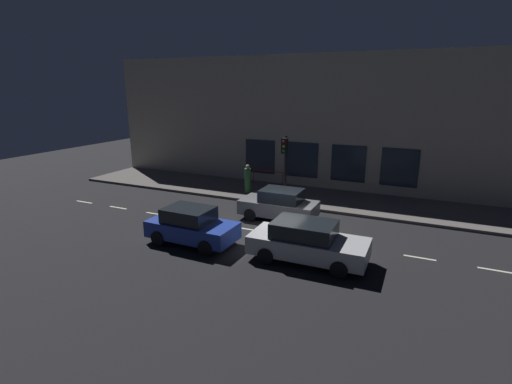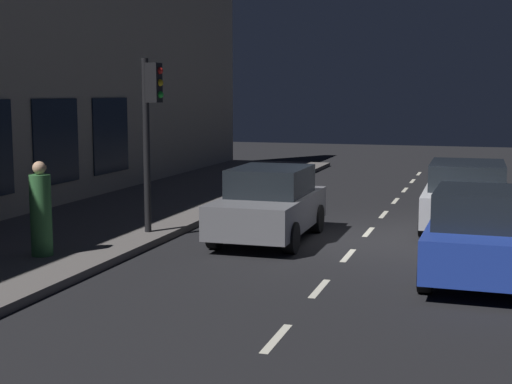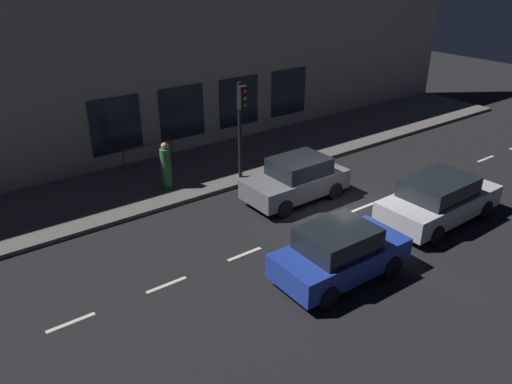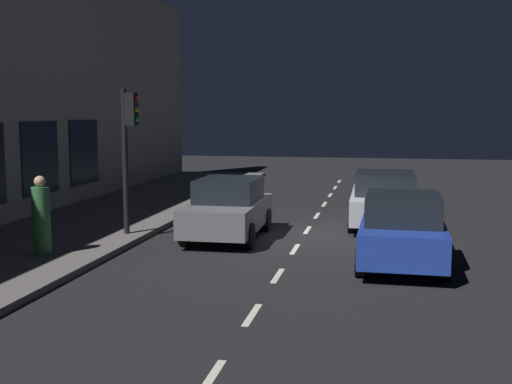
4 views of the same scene
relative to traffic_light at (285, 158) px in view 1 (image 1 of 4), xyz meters
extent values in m
plane|color=black|center=(-4.41, -1.19, -2.72)|extent=(60.00, 60.00, 0.00)
cube|color=#5B5654|center=(1.84, -1.19, -2.64)|extent=(4.50, 32.00, 0.15)
cube|color=#B2A893|center=(4.39, -1.19, 1.54)|extent=(0.60, 32.00, 8.51)
cube|color=#192333|center=(4.06, -5.72, -0.83)|extent=(0.04, 2.14, 2.28)
cube|color=#192333|center=(4.06, -2.70, -0.83)|extent=(0.04, 2.14, 2.28)
cube|color=#192333|center=(4.06, 0.32, -0.83)|extent=(0.04, 2.14, 2.28)
cube|color=#192333|center=(4.06, 3.34, -0.83)|extent=(0.04, 2.14, 2.28)
cube|color=beige|center=(-4.41, -9.99, -2.71)|extent=(0.12, 1.20, 0.01)
cube|color=beige|center=(-4.41, -7.39, -2.71)|extent=(0.12, 1.20, 0.01)
cube|color=beige|center=(-4.41, -4.79, -2.71)|extent=(0.12, 1.20, 0.01)
cube|color=beige|center=(-4.41, -2.19, -2.71)|extent=(0.12, 1.20, 0.01)
cube|color=beige|center=(-4.41, 0.41, -2.71)|extent=(0.12, 1.20, 0.01)
cube|color=beige|center=(-4.41, 3.01, -2.71)|extent=(0.12, 1.20, 0.01)
cube|color=beige|center=(-4.41, 5.61, -2.71)|extent=(0.12, 1.20, 0.01)
cube|color=beige|center=(-4.41, 8.21, -2.71)|extent=(0.12, 1.20, 0.01)
cube|color=beige|center=(-4.41, 10.81, -2.71)|extent=(0.12, 1.20, 0.01)
cylinder|color=black|center=(0.11, 0.00, -0.68)|extent=(0.15, 0.15, 3.77)
cube|color=black|center=(-0.09, 0.00, 0.68)|extent=(0.26, 0.32, 0.84)
sphere|color=red|center=(-0.23, 0.00, 0.93)|extent=(0.15, 0.15, 0.15)
sphere|color=gold|center=(-0.23, 0.00, 0.68)|extent=(0.15, 0.15, 0.15)
sphere|color=green|center=(-0.23, 0.00, 0.43)|extent=(0.15, 0.15, 0.15)
cube|color=#B7B7BC|center=(-6.53, -3.45, -2.09)|extent=(1.95, 4.52, 0.70)
cube|color=black|center=(-6.53, -3.27, -1.44)|extent=(1.69, 2.36, 0.60)
cylinder|color=black|center=(-5.62, -4.83, -2.40)|extent=(0.23, 0.64, 0.64)
cylinder|color=black|center=(-7.39, -4.86, -2.40)|extent=(0.23, 0.64, 0.64)
cylinder|color=black|center=(-5.66, -2.05, -2.40)|extent=(0.23, 0.64, 0.64)
cylinder|color=black|center=(-7.43, -2.07, -2.40)|extent=(0.23, 0.64, 0.64)
cube|color=slate|center=(-2.47, -0.63, -2.09)|extent=(1.76, 3.86, 0.70)
cube|color=black|center=(-2.47, -0.78, -1.44)|extent=(1.54, 2.01, 0.60)
cylinder|color=black|center=(-3.29, 0.56, -2.40)|extent=(0.22, 0.64, 0.64)
cylinder|color=black|center=(-1.67, 0.57, -2.40)|extent=(0.22, 0.64, 0.64)
cylinder|color=black|center=(-3.28, -1.83, -2.40)|extent=(0.22, 0.64, 0.64)
cylinder|color=black|center=(-1.66, -1.82, -2.40)|extent=(0.22, 0.64, 0.64)
cube|color=#1E389E|center=(-6.92, 1.57, -2.09)|extent=(1.82, 3.85, 0.70)
cube|color=black|center=(-6.92, 1.72, -1.44)|extent=(1.58, 2.01, 0.60)
cylinder|color=black|center=(-6.12, 0.37, -2.40)|extent=(0.23, 0.64, 0.64)
cylinder|color=black|center=(-7.76, 0.39, -2.40)|extent=(0.23, 0.64, 0.64)
cylinder|color=black|center=(-6.08, 2.74, -2.40)|extent=(0.23, 0.64, 0.64)
cylinder|color=black|center=(-7.72, 2.77, -2.40)|extent=(0.23, 0.64, 0.64)
cylinder|color=#336B38|center=(0.97, 2.77, -1.80)|extent=(0.51, 0.51, 1.53)
sphere|color=tan|center=(0.97, 2.77, -0.91)|extent=(0.25, 0.25, 0.25)
cube|color=tan|center=(0.93, 2.66, -0.91)|extent=(0.08, 0.06, 0.07)
cylinder|color=red|center=(3.28, 1.34, -2.09)|extent=(0.05, 0.05, 0.95)
cylinder|color=red|center=(3.28, 3.48, -2.09)|extent=(0.05, 0.05, 0.95)
cylinder|color=red|center=(3.28, 2.41, -1.62)|extent=(0.05, 2.14, 0.05)
camera|label=1|loc=(-19.82, -7.38, 3.80)|focal=27.07mm
camera|label=2|loc=(-6.93, 14.59, 0.47)|focal=51.96mm
camera|label=3|loc=(-14.87, 10.32, 5.42)|focal=35.14mm
camera|label=4|loc=(-6.48, 15.70, 0.63)|focal=45.21mm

